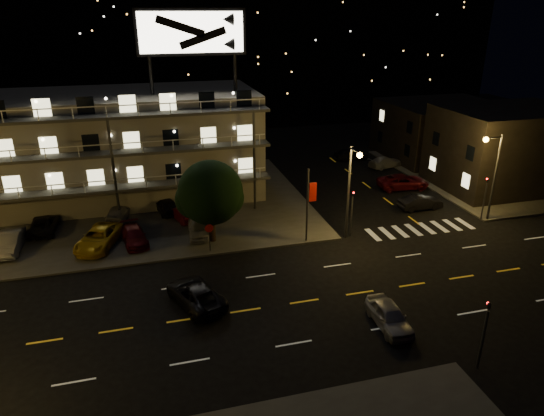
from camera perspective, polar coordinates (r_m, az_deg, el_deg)
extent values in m
plane|color=black|center=(32.31, 0.40, -11.45)|extent=(140.00, 140.00, 0.00)
cube|color=#3B3B39|center=(49.69, -21.89, -0.45)|extent=(44.00, 24.00, 0.15)
cube|color=#3B3B39|center=(61.71, 22.88, 3.70)|extent=(16.00, 24.00, 0.15)
cube|color=gray|center=(51.59, -17.85, 6.71)|extent=(28.00, 12.00, 10.00)
cube|color=gray|center=(50.52, -18.56, 12.44)|extent=(28.00, 12.00, 0.50)
cube|color=#3B3B39|center=(45.52, -17.80, 2.25)|extent=(28.00, 1.80, 0.25)
cube|color=#3B3B39|center=(44.58, -18.28, 6.11)|extent=(28.00, 1.80, 0.25)
cube|color=#3B3B39|center=(43.86, -18.78, 10.12)|extent=(28.00, 1.80, 0.25)
cylinder|color=black|center=(48.21, -14.07, 14.90)|extent=(0.36, 0.36, 3.50)
cylinder|color=black|center=(49.07, -4.37, 15.60)|extent=(0.36, 0.36, 3.50)
cube|color=black|center=(48.18, -9.47, 19.73)|extent=(10.20, 0.50, 4.20)
cube|color=white|center=(47.88, -9.43, 19.72)|extent=(9.60, 0.06, 3.60)
cube|color=black|center=(57.67, 25.85, 6.35)|extent=(14.00, 10.00, 8.50)
cube|color=black|center=(67.05, 19.25, 8.65)|extent=(14.00, 12.00, 7.00)
cube|color=black|center=(96.31, -11.41, 18.39)|extent=(120.00, 20.00, 24.00)
cylinder|color=#2D2D30|center=(40.11, 8.97, 1.69)|extent=(0.20, 0.20, 8.00)
cylinder|color=#2D2D30|center=(38.25, 9.79, 6.61)|extent=(0.12, 1.80, 0.12)
sphere|color=#FFBA3F|center=(37.58, 10.29, 6.13)|extent=(0.44, 0.44, 0.44)
cylinder|color=#2D2D30|center=(47.39, 24.69, 3.11)|extent=(0.20, 0.20, 8.00)
cylinder|color=#2D2D30|center=(45.90, 24.67, 7.52)|extent=(1.80, 0.12, 0.12)
sphere|color=#FFBA3F|center=(45.42, 23.86, 7.38)|extent=(0.44, 0.44, 0.44)
cylinder|color=#2D2D30|center=(41.29, 9.32, -1.02)|extent=(0.14, 0.14, 3.60)
imported|color=black|center=(40.45, 9.52, 1.98)|extent=(0.20, 0.16, 1.00)
sphere|color=#FF0C0C|center=(40.38, 9.58, 1.79)|extent=(0.14, 0.14, 0.14)
cylinder|color=#2D2D30|center=(28.74, 23.52, -14.04)|extent=(0.14, 0.14, 3.60)
imported|color=black|center=(27.51, 24.26, -10.15)|extent=(0.20, 0.16, 1.00)
sphere|color=#FF0C0C|center=(27.64, 24.08, -10.20)|extent=(0.14, 0.14, 0.14)
cylinder|color=#2D2D30|center=(47.92, 23.67, 0.67)|extent=(0.14, 0.14, 3.60)
imported|color=black|center=(47.19, 24.09, 3.27)|extent=(0.16, 0.20, 1.00)
sphere|color=#FF0C0C|center=(47.14, 23.96, 3.14)|extent=(0.14, 0.14, 0.14)
cylinder|color=#2D2D30|center=(39.26, 4.16, 0.19)|extent=(0.16, 0.16, 6.40)
cube|color=#B1110C|center=(38.96, 4.84, 1.89)|extent=(0.60, 0.04, 1.60)
cylinder|color=#2D2D30|center=(38.59, -7.35, -3.77)|extent=(0.08, 0.08, 2.20)
cylinder|color=#B1110C|center=(38.10, -7.41, -2.38)|extent=(0.91, 0.04, 0.91)
cylinder|color=black|center=(40.18, -7.05, -2.24)|extent=(0.51, 0.51, 2.43)
sphere|color=black|center=(39.02, -7.25, 1.81)|extent=(5.26, 5.26, 5.26)
sphere|color=black|center=(39.48, -9.04, 1.01)|extent=(3.24, 3.24, 3.24)
sphere|color=black|center=(38.94, -5.52, 1.21)|extent=(3.03, 3.03, 3.03)
imported|color=#949499|center=(43.62, -28.48, -3.58)|extent=(1.69, 4.58, 1.50)
imported|color=gold|center=(41.48, -19.71, -3.35)|extent=(4.14, 5.95, 1.51)
imported|color=#510B13|center=(41.29, -15.92, -3.16)|extent=(2.51, 4.63, 1.27)
imported|color=#949499|center=(41.51, -8.68, -2.27)|extent=(1.92, 4.26, 1.42)
imported|color=black|center=(46.08, -25.30, -1.79)|extent=(2.29, 4.73, 1.30)
imported|color=#949499|center=(46.32, -17.66, -0.56)|extent=(2.42, 4.49, 1.24)
imported|color=black|center=(46.63, -12.32, 0.29)|extent=(2.66, 4.49, 1.43)
imported|color=#510B13|center=(44.79, -10.54, -0.60)|extent=(2.60, 4.10, 1.28)
imported|color=black|center=(48.89, 17.04, 0.65)|extent=(4.30, 1.54, 1.41)
imported|color=#510B13|center=(54.08, 15.18, 3.00)|extent=(5.73, 3.05, 1.53)
imported|color=#949499|center=(61.03, 13.17, 5.28)|extent=(4.86, 3.03, 1.31)
imported|color=black|center=(63.41, 9.32, 6.30)|extent=(4.37, 1.76, 1.49)
imported|color=#949499|center=(30.98, 13.63, -12.22)|extent=(1.82, 4.25, 1.43)
imported|color=black|center=(32.56, -8.99, -9.94)|extent=(4.07, 5.76, 1.46)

